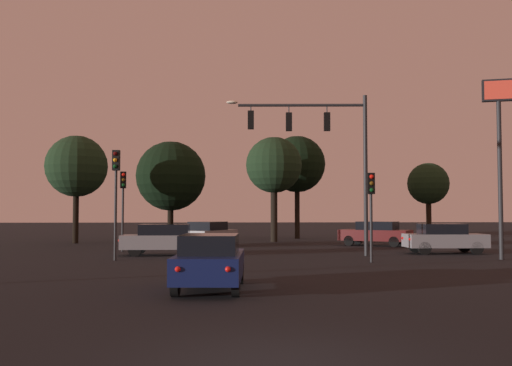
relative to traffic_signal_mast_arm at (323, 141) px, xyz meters
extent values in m
plane|color=black|center=(-4.08, 4.41, -5.57)|extent=(168.00, 168.00, 0.00)
cylinder|color=#232326|center=(2.07, -0.14, -1.65)|extent=(0.20, 0.20, 7.84)
cylinder|color=#232326|center=(-1.03, 0.05, 1.79)|extent=(6.22, 0.52, 0.14)
ellipsoid|color=#F4EACC|center=(-4.44, 0.26, 1.94)|extent=(0.56, 0.28, 0.16)
cylinder|color=#232326|center=(0.21, -0.02, 1.60)|extent=(0.05, 0.05, 0.37)
cube|color=black|center=(0.21, -0.02, 0.97)|extent=(0.31, 0.26, 0.90)
sphere|color=red|center=(0.22, 0.12, 1.25)|extent=(0.18, 0.18, 0.18)
sphere|color=#56380C|center=(0.22, 0.12, 0.97)|extent=(0.18, 0.18, 0.18)
sphere|color=#0C4219|center=(0.22, 0.12, 0.69)|extent=(0.18, 0.18, 0.18)
cylinder|color=#232326|center=(-1.66, 0.09, 1.60)|extent=(0.05, 0.05, 0.37)
cube|color=black|center=(-1.66, 0.09, 0.97)|extent=(0.31, 0.26, 0.90)
sphere|color=red|center=(-1.65, 0.23, 1.25)|extent=(0.18, 0.18, 0.18)
sphere|color=#56380C|center=(-1.65, 0.23, 0.97)|extent=(0.18, 0.18, 0.18)
sphere|color=#0C4219|center=(-1.65, 0.23, 0.69)|extent=(0.18, 0.18, 0.18)
cylinder|color=#232326|center=(-3.52, 0.20, 1.65)|extent=(0.05, 0.05, 0.28)
cube|color=black|center=(-3.52, 0.20, 1.06)|extent=(0.31, 0.26, 0.90)
sphere|color=red|center=(-3.51, 0.34, 1.34)|extent=(0.18, 0.18, 0.18)
sphere|color=#56380C|center=(-3.51, 0.34, 1.06)|extent=(0.18, 0.18, 0.18)
sphere|color=#0C4219|center=(-3.51, 0.34, 0.78)|extent=(0.18, 0.18, 0.18)
cylinder|color=#232326|center=(-9.59, -2.16, -3.59)|extent=(0.12, 0.12, 3.96)
cube|color=black|center=(-9.59, -2.16, -1.16)|extent=(0.33, 0.28, 0.90)
sphere|color=#4C0A0A|center=(-9.61, -2.30, -0.88)|extent=(0.18, 0.18, 0.18)
sphere|color=#F9A319|center=(-9.61, -2.30, -1.16)|extent=(0.18, 0.18, 0.18)
sphere|color=#0C4219|center=(-9.61, -2.30, -1.44)|extent=(0.18, 0.18, 0.18)
cylinder|color=#232326|center=(-10.28, 3.67, -3.87)|extent=(0.12, 0.12, 3.40)
cube|color=black|center=(-10.28, 3.67, -1.72)|extent=(0.36, 0.32, 0.90)
sphere|color=red|center=(-10.23, 3.54, -1.44)|extent=(0.18, 0.18, 0.18)
sphere|color=#56380C|center=(-10.23, 3.54, -1.72)|extent=(0.18, 0.18, 0.18)
sphere|color=#0C4219|center=(-10.23, 3.54, -2.00)|extent=(0.18, 0.18, 0.18)
cylinder|color=#232326|center=(1.41, -3.75, -4.13)|extent=(0.12, 0.12, 2.89)
cube|color=black|center=(1.41, -3.75, -2.23)|extent=(0.30, 0.24, 0.90)
sphere|color=red|center=(1.41, -3.89, -1.95)|extent=(0.18, 0.18, 0.18)
sphere|color=#56380C|center=(1.41, -3.89, -2.23)|extent=(0.18, 0.18, 0.18)
sphere|color=#0C4219|center=(1.41, -3.89, -2.51)|extent=(0.18, 0.18, 0.18)
cube|color=#0F1947|center=(-5.18, -12.11, -4.91)|extent=(1.99, 4.22, 0.68)
cube|color=black|center=(-5.19, -12.26, -4.31)|extent=(1.62, 2.31, 0.52)
cylinder|color=black|center=(-5.85, -10.71, -5.25)|extent=(0.24, 0.65, 0.64)
cylinder|color=black|center=(-4.33, -10.81, -5.25)|extent=(0.24, 0.65, 0.64)
cylinder|color=black|center=(-6.03, -13.42, -5.25)|extent=(0.24, 0.65, 0.64)
cylinder|color=black|center=(-4.51, -13.52, -5.25)|extent=(0.24, 0.65, 0.64)
sphere|color=red|center=(-5.92, -14.14, -4.81)|extent=(0.14, 0.14, 0.14)
sphere|color=red|center=(-4.71, -14.21, -4.81)|extent=(0.14, 0.14, 0.14)
cube|color=gray|center=(-7.60, 0.80, -4.91)|extent=(4.44, 1.79, 0.68)
cube|color=black|center=(-7.75, 0.80, -4.31)|extent=(2.40, 1.54, 0.52)
cylinder|color=black|center=(-6.13, 1.59, -5.25)|extent=(0.64, 0.20, 0.64)
cylinder|color=black|center=(-6.13, 0.01, -5.25)|extent=(0.64, 0.20, 0.64)
cylinder|color=black|center=(-9.06, 1.60, -5.25)|extent=(0.64, 0.20, 0.64)
cylinder|color=black|center=(-9.06, 0.02, -5.25)|extent=(0.64, 0.20, 0.64)
sphere|color=red|center=(-9.82, 1.43, -4.81)|extent=(0.14, 0.14, 0.14)
sphere|color=red|center=(-9.83, 0.18, -4.81)|extent=(0.14, 0.14, 0.14)
cube|color=gray|center=(6.49, 1.26, -4.91)|extent=(4.02, 1.81, 0.68)
cube|color=black|center=(6.34, 1.26, -4.31)|extent=(2.18, 1.54, 0.52)
cylinder|color=black|center=(7.82, 2.03, -5.25)|extent=(0.64, 0.21, 0.64)
cylinder|color=black|center=(7.80, 0.46, -5.25)|extent=(0.64, 0.21, 0.64)
cylinder|color=black|center=(5.18, 2.05, -5.25)|extent=(0.64, 0.21, 0.64)
cylinder|color=black|center=(5.16, 0.49, -5.25)|extent=(0.64, 0.21, 0.64)
sphere|color=red|center=(4.49, 1.90, -4.81)|extent=(0.14, 0.14, 0.14)
sphere|color=red|center=(4.48, 0.66, -4.81)|extent=(0.14, 0.14, 0.14)
cube|color=gray|center=(-5.74, 8.31, -4.91)|extent=(3.63, 4.42, 0.68)
cube|color=black|center=(-5.82, 8.18, -4.31)|extent=(2.48, 2.69, 0.52)
cylinder|color=black|center=(-5.80, 9.88, -5.25)|extent=(0.49, 0.65, 0.64)
cylinder|color=black|center=(-4.36, 9.05, -5.25)|extent=(0.49, 0.65, 0.64)
cylinder|color=black|center=(-7.13, 7.58, -5.25)|extent=(0.49, 0.65, 0.64)
cylinder|color=black|center=(-5.69, 6.75, -5.25)|extent=(0.49, 0.65, 0.64)
sphere|color=red|center=(-7.32, 6.89, -4.81)|extent=(0.14, 0.14, 0.14)
sphere|color=red|center=(-6.19, 6.23, -4.81)|extent=(0.14, 0.14, 0.14)
cube|color=#4C0F0F|center=(4.69, 8.28, -4.91)|extent=(4.66, 3.87, 0.68)
cube|color=black|center=(4.82, 8.20, -4.31)|extent=(2.83, 2.59, 0.52)
cylinder|color=black|center=(3.04, 8.34, -5.25)|extent=(0.65, 0.51, 0.64)
cylinder|color=black|center=(3.92, 9.74, -5.25)|extent=(0.65, 0.51, 0.64)
cylinder|color=black|center=(5.47, 6.82, -5.25)|extent=(0.65, 0.51, 0.64)
cylinder|color=black|center=(6.34, 8.22, -5.25)|extent=(0.65, 0.51, 0.64)
sphere|color=red|center=(6.20, 6.57, -4.81)|extent=(0.14, 0.14, 0.14)
sphere|color=red|center=(6.88, 7.67, -4.81)|extent=(0.14, 0.14, 0.14)
cylinder|color=#232326|center=(7.60, -2.60, -2.00)|extent=(0.20, 0.20, 7.14)
cube|color=black|center=(7.60, -2.60, 2.07)|extent=(1.41, 0.65, 1.00)
cube|color=#EF4C38|center=(7.56, -2.73, 2.07)|extent=(1.18, 0.38, 0.84)
cylinder|color=black|center=(-1.28, 13.22, -3.54)|extent=(0.48, 0.48, 4.07)
sphere|color=black|center=(-1.28, 13.22, -0.11)|extent=(3.99, 3.99, 3.99)
cylinder|color=black|center=(0.99, 18.22, -3.39)|extent=(0.40, 0.40, 4.36)
sphere|color=black|center=(0.99, 18.22, 0.36)|extent=(4.51, 4.51, 4.51)
cylinder|color=black|center=(11.72, 18.45, -3.94)|extent=(0.43, 0.43, 3.25)
sphere|color=black|center=(11.72, 18.45, -1.15)|extent=(3.35, 3.35, 3.35)
cylinder|color=black|center=(-9.05, 18.35, -4.05)|extent=(0.47, 0.47, 3.03)
sphere|color=black|center=(-9.05, 18.35, -0.61)|extent=(5.50, 5.50, 5.50)
cylinder|color=black|center=(-14.85, 12.05, -3.69)|extent=(0.39, 0.39, 3.77)
sphere|color=black|center=(-14.85, 12.05, -0.34)|extent=(4.18, 4.18, 4.18)
camera|label=1|loc=(-4.80, -28.43, -3.43)|focal=41.35mm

